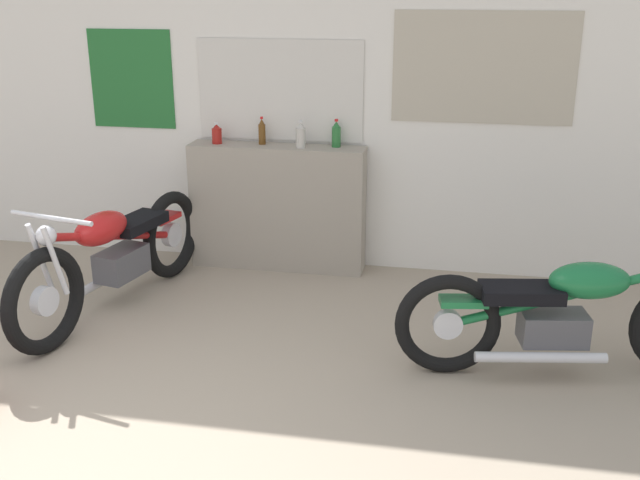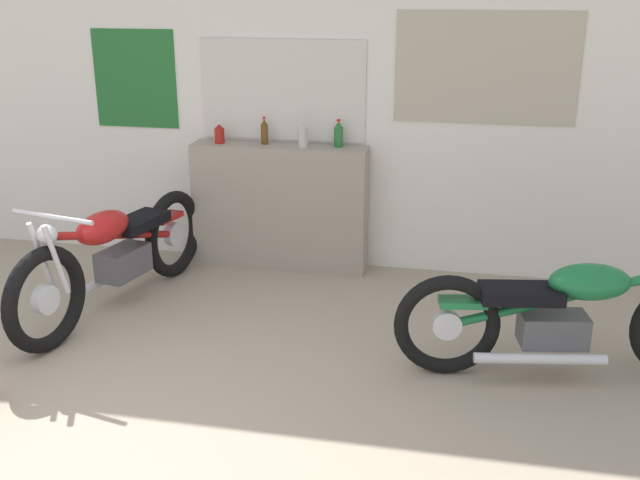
{
  "view_description": "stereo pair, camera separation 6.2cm",
  "coord_description": "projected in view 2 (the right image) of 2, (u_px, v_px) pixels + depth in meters",
  "views": [
    {
      "loc": [
        1.88,
        -2.57,
        2.29
      ],
      "look_at": [
        1.02,
        1.91,
        0.7
      ],
      "focal_mm": 42.0,
      "sensor_mm": 36.0,
      "label": 1
    },
    {
      "loc": [
        1.94,
        -2.56,
        2.29
      ],
      "look_at": [
        1.02,
        1.91,
        0.7
      ],
      "focal_mm": 42.0,
      "sensor_mm": 36.0,
      "label": 2
    }
  ],
  "objects": [
    {
      "name": "bottle_left_center",
      "position": [
        264.0,
        132.0,
        6.03
      ],
      "size": [
        0.06,
        0.06,
        0.22
      ],
      "color": "#5B3814",
      "rests_on": "sill_counter"
    },
    {
      "name": "motorcycle_green",
      "position": [
        566.0,
        315.0,
        4.46
      ],
      "size": [
        2.04,
        0.68,
        0.81
      ],
      "color": "black",
      "rests_on": "ground_plane"
    },
    {
      "name": "bottle_right_center",
      "position": [
        338.0,
        135.0,
        5.92
      ],
      "size": [
        0.07,
        0.07,
        0.22
      ],
      "color": "#23662D",
      "rests_on": "sill_counter"
    },
    {
      "name": "bottle_center",
      "position": [
        303.0,
        136.0,
        5.9
      ],
      "size": [
        0.08,
        0.08,
        0.22
      ],
      "color": "#B7B2A8",
      "rests_on": "sill_counter"
    },
    {
      "name": "bottle_leftmost",
      "position": [
        219.0,
        134.0,
        6.07
      ],
      "size": [
        0.08,
        0.08,
        0.17
      ],
      "color": "maroon",
      "rests_on": "sill_counter"
    },
    {
      "name": "motorcycle_red",
      "position": [
        116.0,
        254.0,
        5.39
      ],
      "size": [
        0.71,
        2.11,
        0.88
      ],
      "color": "black",
      "rests_on": "ground_plane"
    },
    {
      "name": "sill_counter",
      "position": [
        280.0,
        207.0,
        6.17
      ],
      "size": [
        1.44,
        0.28,
        1.03
      ],
      "color": "gray",
      "rests_on": "ground_plane"
    },
    {
      "name": "wall_back",
      "position": [
        236.0,
        94.0,
        6.12
      ],
      "size": [
        10.0,
        0.07,
        2.8
      ],
      "color": "silver",
      "rests_on": "ground_plane"
    }
  ]
}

